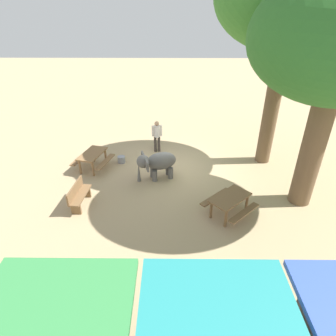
# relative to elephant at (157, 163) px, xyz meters

# --- Properties ---
(ground_plane) EXTENTS (60.00, 60.00, 0.00)m
(ground_plane) POSITION_rel_elephant_xyz_m (-0.74, -0.92, -0.77)
(ground_plane) COLOR tan
(elephant) EXTENTS (1.74, 1.28, 1.20)m
(elephant) POSITION_rel_elephant_xyz_m (0.00, 0.00, 0.00)
(elephant) COLOR slate
(elephant) RESTS_ON ground_plane
(person_handler) EXTENTS (0.51, 0.32, 1.62)m
(person_handler) POSITION_rel_elephant_xyz_m (0.13, -2.59, 0.18)
(person_handler) COLOR #3F3833
(person_handler) RESTS_ON ground_plane
(wooden_bench) EXTENTS (0.52, 1.43, 0.88)m
(wooden_bench) POSITION_rel_elephant_xyz_m (2.84, 1.94, -0.30)
(wooden_bench) COLOR brown
(wooden_bench) RESTS_ON ground_plane
(picnic_table_near) EXTENTS (1.83, 1.84, 0.78)m
(picnic_table_near) POSITION_rel_elephant_xyz_m (2.96, -0.82, -0.18)
(picnic_table_near) COLOR olive
(picnic_table_near) RESTS_ON ground_plane
(picnic_table_far) EXTENTS (2.11, 2.11, 0.78)m
(picnic_table_far) POSITION_rel_elephant_xyz_m (-2.64, 2.45, -0.18)
(picnic_table_far) COLOR brown
(picnic_table_far) RESTS_ON ground_plane
(feed_bucket) EXTENTS (0.36, 0.36, 0.32)m
(feed_bucket) POSITION_rel_elephant_xyz_m (1.77, -1.38, -0.61)
(feed_bucket) COLOR gray
(feed_bucket) RESTS_ON ground_plane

